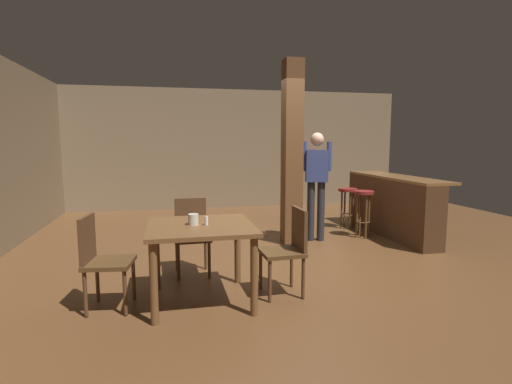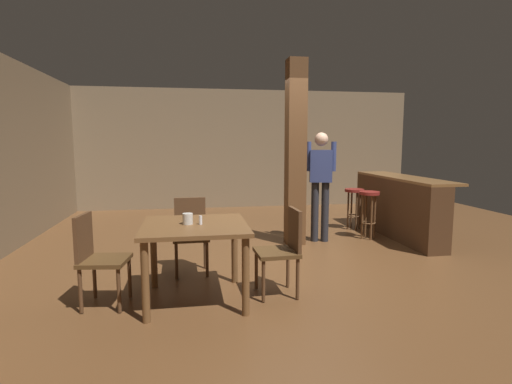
% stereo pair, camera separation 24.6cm
% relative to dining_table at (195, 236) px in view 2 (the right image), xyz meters
% --- Properties ---
extents(ground_plane, '(10.80, 10.80, 0.00)m').
position_rel_dining_table_xyz_m(ground_plane, '(1.38, 1.18, -0.66)').
color(ground_plane, brown).
extents(wall_back, '(8.00, 0.10, 2.80)m').
position_rel_dining_table_xyz_m(wall_back, '(1.38, 5.68, 0.74)').
color(wall_back, '#756047').
rests_on(wall_back, ground_plane).
extents(pillar, '(0.28, 0.28, 2.80)m').
position_rel_dining_table_xyz_m(pillar, '(1.56, 2.01, 0.74)').
color(pillar, brown).
rests_on(pillar, ground_plane).
extents(dining_table, '(1.02, 1.02, 0.77)m').
position_rel_dining_table_xyz_m(dining_table, '(0.00, 0.00, 0.00)').
color(dining_table, brown).
rests_on(dining_table, ground_plane).
extents(chair_east, '(0.43, 0.43, 0.89)m').
position_rel_dining_table_xyz_m(chair_east, '(0.90, -0.00, -0.15)').
color(chair_east, '#4C3319').
rests_on(chair_east, ground_plane).
extents(chair_north, '(0.43, 0.43, 0.89)m').
position_rel_dining_table_xyz_m(chair_north, '(-0.04, 0.88, -0.15)').
color(chair_north, '#4C3319').
rests_on(chair_north, ground_plane).
extents(chair_west, '(0.47, 0.47, 0.89)m').
position_rel_dining_table_xyz_m(chair_west, '(-0.93, 0.00, -0.15)').
color(chair_west, '#4C3319').
rests_on(chair_west, ground_plane).
extents(napkin_cup, '(0.10, 0.10, 0.11)m').
position_rel_dining_table_xyz_m(napkin_cup, '(-0.07, 0.01, 0.17)').
color(napkin_cup, beige).
rests_on(napkin_cup, dining_table).
extents(salt_shaker, '(0.03, 0.03, 0.09)m').
position_rel_dining_table_xyz_m(salt_shaker, '(0.06, -0.03, 0.16)').
color(salt_shaker, silver).
rests_on(salt_shaker, dining_table).
extents(standing_person, '(0.47, 0.28, 1.72)m').
position_rel_dining_table_xyz_m(standing_person, '(1.99, 2.08, 0.35)').
color(standing_person, navy).
rests_on(standing_person, ground_plane).
extents(bar_counter, '(0.56, 2.39, 1.00)m').
position_rel_dining_table_xyz_m(bar_counter, '(3.37, 2.18, -0.14)').
color(bar_counter, brown).
rests_on(bar_counter, ground_plane).
extents(bar_stool_near, '(0.33, 0.33, 0.78)m').
position_rel_dining_table_xyz_m(bar_stool_near, '(2.83, 2.11, -0.08)').
color(bar_stool_near, maroon).
rests_on(bar_stool_near, ground_plane).
extents(bar_stool_mid, '(0.34, 0.34, 0.74)m').
position_rel_dining_table_xyz_m(bar_stool_mid, '(2.88, 2.81, -0.11)').
color(bar_stool_mid, maroon).
rests_on(bar_stool_mid, ground_plane).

